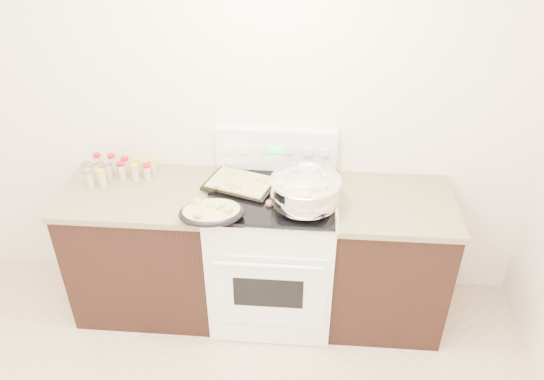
{
  "coord_description": "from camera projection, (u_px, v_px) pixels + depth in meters",
  "views": [
    {
      "loc": [
        0.56,
        -1.21,
        2.7
      ],
      "look_at": [
        0.35,
        1.37,
        1.0
      ],
      "focal_mm": 35.0,
      "sensor_mm": 36.0,
      "label": 1
    }
  ],
  "objects": [
    {
      "name": "blue_ladle",
      "position": [
        315.0,
        196.0,
        3.09
      ],
      "size": [
        0.21,
        0.24,
        0.11
      ],
      "color": "#9CC8E9",
      "rests_on": "kitchen_range"
    },
    {
      "name": "kitchen_range",
      "position": [
        273.0,
        251.0,
        3.42
      ],
      "size": [
        0.78,
        0.73,
        1.22
      ],
      "color": "white",
      "rests_on": "ground"
    },
    {
      "name": "room_shell",
      "position": [
        120.0,
        238.0,
        1.59
      ],
      "size": [
        4.1,
        3.6,
        2.75
      ],
      "color": "white",
      "rests_on": "ground"
    },
    {
      "name": "spice_jars",
      "position": [
        119.0,
        169.0,
        3.33
      ],
      "size": [
        0.4,
        0.24,
        0.13
      ],
      "color": "#BFB28C",
      "rests_on": "counter_left"
    },
    {
      "name": "counter_left",
      "position": [
        148.0,
        248.0,
        3.5
      ],
      "size": [
        0.93,
        0.67,
        0.92
      ],
      "color": "black",
      "rests_on": "ground"
    },
    {
      "name": "baking_sheet",
      "position": [
        240.0,
        183.0,
        3.23
      ],
      "size": [
        0.48,
        0.4,
        0.06
      ],
      "color": "black",
      "rests_on": "kitchen_range"
    },
    {
      "name": "counter_right",
      "position": [
        386.0,
        260.0,
        3.4
      ],
      "size": [
        0.73,
        0.67,
        0.92
      ],
      "color": "black",
      "rests_on": "ground"
    },
    {
      "name": "mixing_bowl",
      "position": [
        305.0,
        193.0,
        3.01
      ],
      "size": [
        0.44,
        0.44,
        0.24
      ],
      "color": "silver",
      "rests_on": "kitchen_range"
    },
    {
      "name": "roasting_pan",
      "position": [
        212.0,
        212.0,
        2.93
      ],
      "size": [
        0.41,
        0.33,
        0.11
      ],
      "color": "black",
      "rests_on": "kitchen_range"
    },
    {
      "name": "wooden_spoon",
      "position": [
        275.0,
        201.0,
        3.09
      ],
      "size": [
        0.19,
        0.22,
        0.04
      ],
      "color": "#A6724C",
      "rests_on": "kitchen_range"
    }
  ]
}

